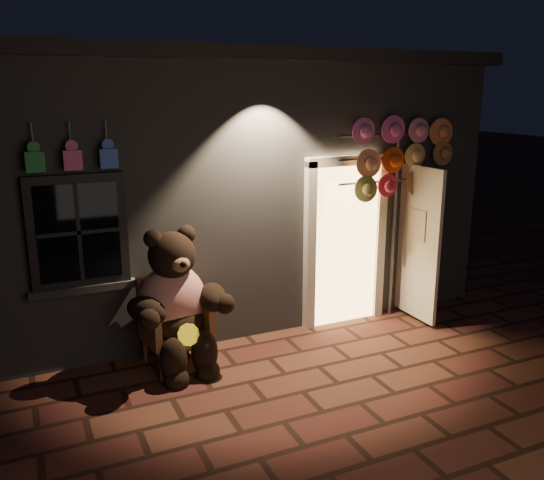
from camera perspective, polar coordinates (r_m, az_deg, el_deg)
ground at (r=6.06m, az=3.07°, el=-14.79°), size 60.00×60.00×0.00m
shop_building at (r=9.09m, az=-8.52°, el=6.62°), size 7.30×5.95×3.51m
wicker_armchair at (r=6.53m, az=-9.78°, el=-7.93°), size 0.75×0.69×0.99m
teddy_bear at (r=6.33m, az=-9.49°, el=-6.25°), size 1.19×0.98×1.65m
hat_rack at (r=7.50m, az=12.65°, el=7.92°), size 1.66×0.22×2.65m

